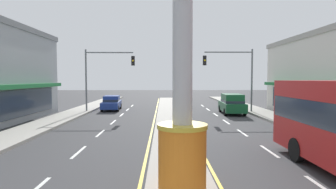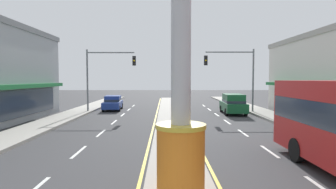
{
  "view_description": "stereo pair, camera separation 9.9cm",
  "coord_description": "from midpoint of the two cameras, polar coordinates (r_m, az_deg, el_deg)",
  "views": [
    {
      "loc": [
        -0.52,
        -3.44,
        3.33
      ],
      "look_at": [
        -0.29,
        9.62,
        2.6
      ],
      "focal_mm": 29.93,
      "sensor_mm": 36.0,
      "label": 1
    },
    {
      "loc": [
        -0.42,
        -3.44,
        3.33
      ],
      "look_at": [
        -0.29,
        9.62,
        2.6
      ],
      "focal_mm": 29.93,
      "sensor_mm": 36.0,
      "label": 2
    }
  ],
  "objects": [
    {
      "name": "median_strip",
      "position": [
        21.69,
        0.69,
        -5.44
      ],
      "size": [
        2.14,
        52.0,
        0.14
      ],
      "primitive_type": "cube",
      "color": "#A39E93",
      "rests_on": "ground"
    },
    {
      "name": "sidewalk_left",
      "position": [
        21.46,
        -23.99,
        -5.76
      ],
      "size": [
        2.59,
        60.0,
        0.18
      ],
      "primitive_type": "cube",
      "color": "#ADA89E",
      "rests_on": "ground"
    },
    {
      "name": "sidewalk_right",
      "position": [
        21.85,
        25.16,
        -5.63
      ],
      "size": [
        2.59,
        60.0,
        0.18
      ],
      "primitive_type": "cube",
      "color": "#ADA89E",
      "rests_on": "ground"
    },
    {
      "name": "lane_markings",
      "position": [
        20.37,
        0.78,
        -6.2
      ],
      "size": [
        8.88,
        52.0,
        0.01
      ],
      "color": "silver",
      "rests_on": "ground"
    },
    {
      "name": "district_sign",
      "position": [
        7.63,
        3.04,
        9.94
      ],
      "size": [
        6.81,
        1.39,
        8.32
      ],
      "color": "orange",
      "rests_on": "median_strip"
    },
    {
      "name": "traffic_light_left_side",
      "position": [
        28.13,
        -12.58,
        4.99
      ],
      "size": [
        4.86,
        0.46,
        6.2
      ],
      "color": "slate",
      "rests_on": "ground"
    },
    {
      "name": "traffic_light_right_side",
      "position": [
        27.76,
        13.62,
        5.0
      ],
      "size": [
        4.86,
        0.46,
        6.2
      ],
      "color": "slate",
      "rests_on": "ground"
    },
    {
      "name": "suv_far_right_lane",
      "position": [
        27.21,
        13.24,
        -1.83
      ],
      "size": [
        2.12,
        4.68,
        1.9
      ],
      "color": "#14562D",
      "rests_on": "ground"
    },
    {
      "name": "sedan_near_left_lane",
      "position": [
        30.42,
        -11.08,
        -1.65
      ],
      "size": [
        2.03,
        4.4,
        1.53
      ],
      "color": "navy",
      "rests_on": "ground"
    }
  ]
}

